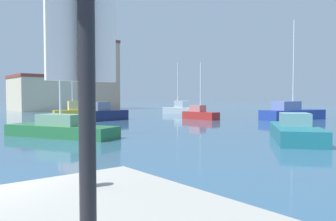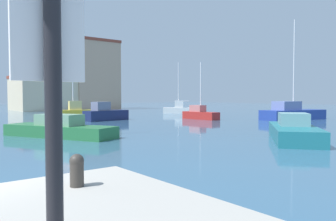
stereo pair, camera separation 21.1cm
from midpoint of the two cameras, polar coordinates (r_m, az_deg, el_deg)
water at (r=31.46m, az=-8.97°, el=-1.96°), size 160.00×160.00×0.00m
mooring_bollard at (r=5.81m, az=-14.50°, el=-9.55°), size 0.24×0.24×0.54m
sailboat_yellow_far_left at (r=44.19m, az=-15.88°, el=0.04°), size 4.77×2.12×6.23m
sailboat_white_near_pier at (r=47.09m, az=1.55°, el=0.30°), size 4.11×3.74×7.07m
sailboat_blue_behind_lamppost at (r=36.68m, az=19.99°, el=-0.36°), size 7.55×3.51×10.14m
sailboat_red_distant_north at (r=35.33m, az=5.24°, el=-0.53°), size 1.51×4.23×5.90m
sailboat_green_mid_harbor at (r=20.81m, az=-17.95°, el=-2.86°), size 4.86×7.23×8.24m
motorboat_teal_distant_east at (r=19.60m, az=20.40°, el=-3.27°), size 6.48×5.78×1.47m
motorboat_navy_outer_mooring at (r=33.87m, az=-10.74°, el=-0.53°), size 4.71×2.10×1.85m
warehouse_block at (r=61.43m, az=-20.34°, el=2.79°), size 9.98×9.35×5.88m
waterfront_apartments at (r=64.53m, az=-13.47°, el=5.79°), size 8.22×9.76×12.49m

